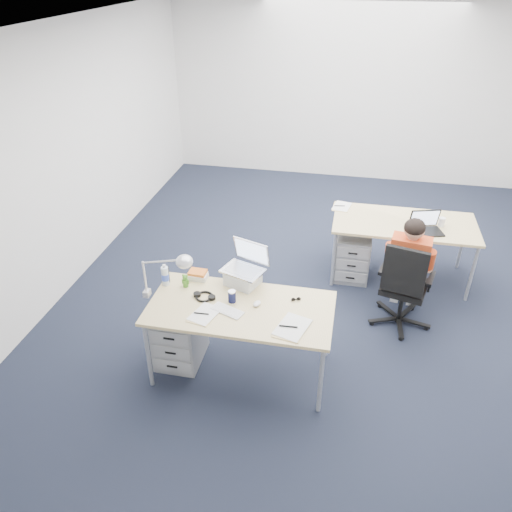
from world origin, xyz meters
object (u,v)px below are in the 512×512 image
Objects in this scene: silver_laptop at (243,266)px; water_bottle at (165,275)px; seated_person at (408,267)px; desk_lamp at (160,275)px; dark_laptop at (428,223)px; drawer_pedestal_far at (352,255)px; desk_near at (241,311)px; sunglasses at (296,299)px; cordless_phone at (167,275)px; far_cup at (442,222)px; drawer_pedestal_near at (180,335)px; headphones at (204,296)px; bear_figurine at (185,280)px; wireless_keyboard at (227,311)px; book_stack at (198,275)px; office_chair at (401,301)px; computer_mouse at (257,304)px; desk_far at (404,226)px; can_koozie at (232,296)px.

silver_laptop is 1.81× the size of water_bottle.
seated_person is 2.45m from water_bottle.
desk_lamp is 1.46× the size of dark_laptop.
water_bottle is (-1.68, -1.65, 0.56)m from drawer_pedestal_far.
sunglasses reaches higher than desk_near.
desk_near is 9.70× the size of cordless_phone.
far_cup is (2.61, 1.72, -0.06)m from water_bottle.
cordless_phone reaches higher than drawer_pedestal_near.
desk_lamp is at bearing -96.98° from cordless_phone.
bear_figurine reaches higher than headphones.
seated_person is (1.48, 1.16, -0.08)m from desk_near.
wireless_keyboard is 1.66× the size of book_stack.
desk_near is 0.80m from cordless_phone.
office_chair is at bearing 34.36° from desk_near.
drawer_pedestal_far is at bearing 76.48° from silver_laptop.
desk_lamp reaches higher than seated_person.
computer_mouse reaches higher than sunglasses.
computer_mouse is (-1.32, -0.94, 0.46)m from office_chair.
desk_far is at bearing 71.70° from computer_mouse.
sunglasses is at bearing -0.19° from water_bottle.
far_cup is (1.40, 1.72, 0.04)m from sunglasses.
computer_mouse is 0.90m from water_bottle.
sunglasses is at bearing 22.56° from desk_near.
drawer_pedestal_far is at bearing 26.64° from cordless_phone.
office_chair is 2.08m from headphones.
wireless_keyboard is 0.27m from computer_mouse.
cordless_phone is at bearing -155.91° from book_stack.
dark_laptop is at bearing -43.22° from desk_far.
wireless_keyboard is (-1.58, -1.25, 0.13)m from seated_person.
desk_lamp is 4.81× the size of far_cup.
computer_mouse is 2.28m from dark_laptop.
can_koozie is (-1.55, -0.93, 0.50)m from office_chair.
desk_far is at bearing 18.20° from desk_lamp.
silver_laptop is 0.40m from computer_mouse.
water_bottle is at bearing -164.49° from dark_laptop.
office_chair is at bearing 1.49° from desk_lamp.
headphones is 0.26m from can_koozie.
desk_far is 12.18× the size of bear_figurine.
desk_far is 2.82m from water_bottle.
cordless_phone is at bearing -174.44° from computer_mouse.
water_bottle reaches higher than cordless_phone.
sunglasses is (-1.03, -0.98, 0.14)m from seated_person.
cordless_phone is (0.00, 0.04, -0.02)m from water_bottle.
headphones is at bearing -11.36° from desk_lamp.
sunglasses is at bearing 16.22° from headphones.
dark_laptop is (2.29, 1.67, 0.58)m from drawer_pedestal_near.
computer_mouse is at bearing -19.27° from desk_lamp.
far_cup is at bearing -2.21° from desk_far.
sunglasses is at bearing -126.47° from office_chair.
silver_laptop is at bearing 139.46° from sunglasses.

